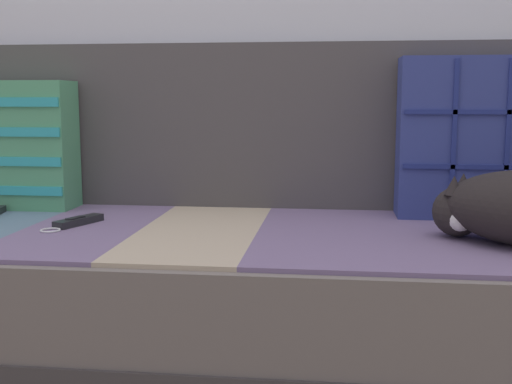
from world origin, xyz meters
name	(u,v)px	position (x,y,z in m)	size (l,w,h in m)	color
couch	(204,303)	(0.00, 0.13, 0.20)	(2.15, 0.85, 0.40)	#3D3838
sofa_backrest	(226,125)	(0.00, 0.48, 0.64)	(2.11, 0.14, 0.48)	#474242
throw_pillow_quilted	(475,138)	(0.70, 0.33, 0.61)	(0.40, 0.14, 0.43)	navy
throw_pillow_striped	(2,145)	(-0.64, 0.33, 0.58)	(0.42, 0.14, 0.37)	#4C9366
game_remote_far	(77,222)	(-0.32, 0.10, 0.41)	(0.11, 0.20, 0.02)	black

